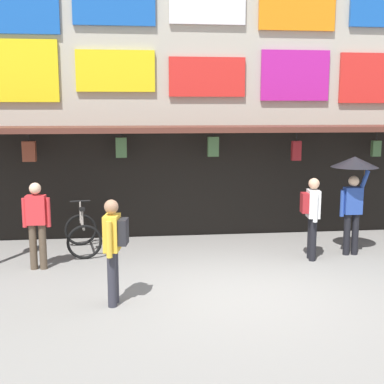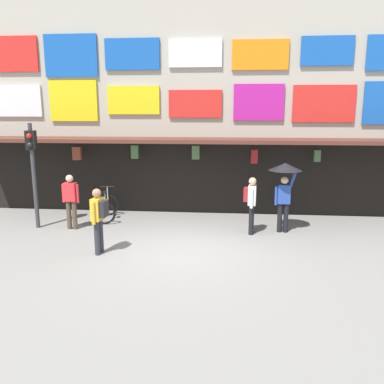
{
  "view_description": "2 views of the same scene",
  "coord_description": "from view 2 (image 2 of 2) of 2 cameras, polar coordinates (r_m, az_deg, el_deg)",
  "views": [
    {
      "loc": [
        -1.72,
        -7.99,
        3.05
      ],
      "look_at": [
        -0.62,
        1.6,
        1.46
      ],
      "focal_mm": 47.4,
      "sensor_mm": 36.0,
      "label": 1
    },
    {
      "loc": [
        1.1,
        -9.45,
        3.57
      ],
      "look_at": [
        0.07,
        1.92,
        1.17
      ],
      "focal_mm": 36.56,
      "sensor_mm": 36.0,
      "label": 2
    }
  ],
  "objects": [
    {
      "name": "traffic_light_near",
      "position": [
        12.66,
        -22.25,
        4.49
      ],
      "size": [
        0.31,
        0.34,
        3.2
      ],
      "color": "#38383D",
      "rests_on": "ground"
    },
    {
      "name": "bicycle_parked",
      "position": [
        13.24,
        -12.41,
        -2.31
      ],
      "size": [
        0.9,
        1.26,
        1.05
      ],
      "color": "black",
      "rests_on": "ground"
    },
    {
      "name": "pedestrian_with_umbrella",
      "position": [
        11.66,
        13.38,
        2.02
      ],
      "size": [
        0.96,
        0.96,
        2.08
      ],
      "color": "black",
      "rests_on": "ground"
    },
    {
      "name": "pedestrian_in_black",
      "position": [
        11.45,
        8.62,
        -1.33
      ],
      "size": [
        0.39,
        0.53,
        1.68
      ],
      "color": "black",
      "rests_on": "ground"
    },
    {
      "name": "ground_plane",
      "position": [
        10.17,
        -1.41,
        -8.7
      ],
      "size": [
        80.0,
        80.0,
        0.0
      ],
      "primitive_type": "plane",
      "color": "gray"
    },
    {
      "name": "pedestrian_in_yellow",
      "position": [
        12.35,
        -17.27,
        -0.95
      ],
      "size": [
        0.53,
        0.23,
        1.68
      ],
      "color": "brown",
      "rests_on": "ground"
    },
    {
      "name": "pedestrian_in_green",
      "position": [
        10.01,
        -13.46,
        -3.45
      ],
      "size": [
        0.4,
        0.52,
        1.68
      ],
      "color": "#2D2D38",
      "rests_on": "ground"
    },
    {
      "name": "shopfront",
      "position": [
        14.07,
        0.68,
        13.46
      ],
      "size": [
        18.0,
        2.6,
        8.0
      ],
      "color": "#B2AD9E",
      "rests_on": "ground"
    }
  ]
}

